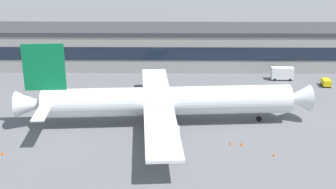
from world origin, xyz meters
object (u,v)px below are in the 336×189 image
(baggage_tug, at_px, (326,82))
(traffic_cone_0, at_px, (274,155))
(traffic_cone_1, at_px, (242,144))
(traffic_cone_3, at_px, (3,153))
(follow_me_car, at_px, (50,75))
(airliner, at_px, (163,101))
(stair_truck, at_px, (283,73))
(traffic_cone_2, at_px, (230,143))

(baggage_tug, bearing_deg, traffic_cone_0, -118.72)
(traffic_cone_1, height_order, traffic_cone_3, traffic_cone_3)
(follow_me_car, relative_size, traffic_cone_0, 7.52)
(airliner, distance_m, stair_truck, 45.23)
(stair_truck, height_order, traffic_cone_3, stair_truck)
(follow_me_car, xyz_separation_m, traffic_cone_0, (52.01, -46.80, -0.77))
(baggage_tug, xyz_separation_m, stair_truck, (-10.22, 5.57, 0.89))
(follow_me_car, xyz_separation_m, traffic_cone_1, (46.92, -42.50, -0.76))
(baggage_tug, height_order, traffic_cone_1, baggage_tug)
(airliner, xyz_separation_m, traffic_cone_1, (14.75, -10.57, -4.61))
(traffic_cone_3, bearing_deg, airliner, 27.74)
(baggage_tug, xyz_separation_m, traffic_cone_0, (-22.48, -41.03, -0.77))
(baggage_tug, height_order, traffic_cone_3, baggage_tug)
(traffic_cone_1, distance_m, traffic_cone_3, 43.22)
(traffic_cone_0, height_order, traffic_cone_1, traffic_cone_1)
(follow_me_car, distance_m, traffic_cone_1, 63.31)
(baggage_tug, bearing_deg, follow_me_car, 175.57)
(traffic_cone_1, bearing_deg, traffic_cone_3, -174.31)
(traffic_cone_1, bearing_deg, stair_truck, 67.69)
(traffic_cone_0, bearing_deg, stair_truck, 75.25)
(baggage_tug, relative_size, traffic_cone_1, 5.68)
(follow_me_car, relative_size, traffic_cone_3, 6.63)
(stair_truck, bearing_deg, traffic_cone_2, -114.87)
(follow_me_car, relative_size, stair_truck, 0.79)
(traffic_cone_0, xyz_separation_m, traffic_cone_2, (-7.16, 4.70, -0.01))
(traffic_cone_0, relative_size, traffic_cone_1, 0.95)
(follow_me_car, height_order, baggage_tug, same)
(follow_me_car, bearing_deg, traffic_cone_0, -41.98)
(stair_truck, height_order, traffic_cone_1, stair_truck)
(traffic_cone_0, bearing_deg, traffic_cone_3, 179.98)
(follow_me_car, height_order, stair_truck, stair_truck)
(baggage_tug, distance_m, traffic_cone_3, 81.63)
(airliner, relative_size, follow_me_car, 12.70)
(airliner, distance_m, follow_me_car, 45.49)
(airliner, xyz_separation_m, traffic_cone_0, (19.84, -14.88, -4.63))
(traffic_cone_3, bearing_deg, baggage_tug, 30.16)
(airliner, bearing_deg, traffic_cone_0, -36.86)
(follow_me_car, xyz_separation_m, stair_truck, (64.28, -0.20, 0.89))
(traffic_cone_0, relative_size, traffic_cone_2, 1.04)
(baggage_tug, distance_m, traffic_cone_0, 46.79)
(airliner, xyz_separation_m, traffic_cone_3, (-28.26, -14.86, -4.59))
(airliner, xyz_separation_m, baggage_tug, (42.32, 26.16, -3.86))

